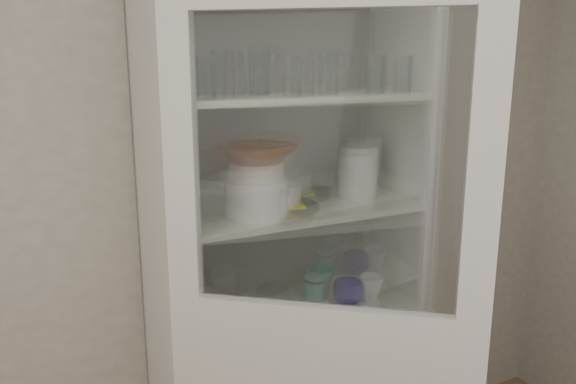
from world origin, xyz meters
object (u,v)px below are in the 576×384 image
pantry_cabinet (281,281)px  cupboard_door (321,379)px  white_ramekin (280,193)px  tin_box (324,382)px  mug_blue (348,292)px  goblet_2 (320,71)px  goblet_0 (234,70)px  mug_white (370,288)px  cream_bowl (256,171)px  goblet_3 (337,68)px  goblet_1 (271,67)px  white_canister (204,307)px  yellow_trivet (280,204)px  mug_teal (320,281)px  measuring_cups (256,318)px  glass_platter (280,207)px  teal_jar (314,289)px  plate_stack_back (222,191)px  terracotta_bowl (256,153)px  grey_bowl_stack (358,172)px  plate_stack_front (256,197)px

pantry_cabinet → cupboard_door: bearing=-104.7°
white_ramekin → tin_box: 0.86m
pantry_cabinet → mug_blue: (0.22, -0.14, -0.03)m
goblet_2 → tin_box: size_ratio=0.80×
goblet_0 → mug_white: (0.49, -0.15, -0.84)m
goblet_0 → cream_bowl: 0.36m
goblet_2 → goblet_3: size_ratio=0.91×
goblet_3 → tin_box: (-0.09, -0.10, -1.26)m
white_ramekin → goblet_0: bearing=136.9°
tin_box → goblet_3: bearing=46.3°
goblet_0 → goblet_2: goblet_0 is taller
goblet_0 → goblet_3: 0.44m
goblet_1 → mug_white: (0.35, -0.16, -0.84)m
white_canister → yellow_trivet: bearing=-12.4°
white_ramekin → mug_teal: size_ratio=1.30×
goblet_1 → measuring_cups: bearing=-132.2°
mug_white → white_canister: size_ratio=0.88×
goblet_1 → goblet_3: bearing=6.2°
pantry_cabinet → goblet_0: (-0.17, 0.00, 0.80)m
glass_platter → teal_jar: (0.17, 0.05, -0.36)m
plate_stack_back → glass_platter: (0.17, -0.14, -0.05)m
teal_jar → terracotta_bowl: bearing=-162.9°
cupboard_door → grey_bowl_stack: 0.82m
plate_stack_front → plate_stack_back: bearing=109.6°
glass_platter → goblet_1: bearing=78.2°
goblet_0 → mug_white: bearing=-17.2°
cream_bowl → tin_box: 0.99m
goblet_3 → grey_bowl_stack: size_ratio=0.85×
cream_bowl → white_canister: size_ratio=1.61×
goblet_0 → glass_platter: bearing=-43.1°
white_ramekin → mug_teal: (0.23, 0.10, -0.41)m
yellow_trivet → terracotta_bowl: bearing=-161.4°
glass_platter → mug_teal: (0.23, 0.10, -0.36)m
goblet_3 → mug_teal: 0.84m
pantry_cabinet → tin_box: pantry_cabinet is taller
goblet_1 → white_canister: 0.89m
plate_stack_back → mug_white: size_ratio=1.86×
measuring_cups → plate_stack_front: bearing=-33.2°
pantry_cabinet → measuring_cups: 0.22m
goblet_2 → terracotta_bowl: bearing=-153.4°
terracotta_bowl → plate_stack_back: bearing=109.6°
pantry_cabinet → white_canister: (-0.33, -0.05, -0.02)m
mug_white → teal_jar: same height
goblet_2 → grey_bowl_stack: (0.11, -0.11, -0.38)m
measuring_cups → goblet_2: bearing=25.8°
goblet_2 → mug_blue: 0.85m
yellow_trivet → white_canister: yellow_trivet is taller
yellow_trivet → cupboard_door: bearing=-101.4°
plate_stack_front → yellow_trivet: (0.11, 0.04, -0.04)m
goblet_1 → plate_stack_back: bearing=174.8°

